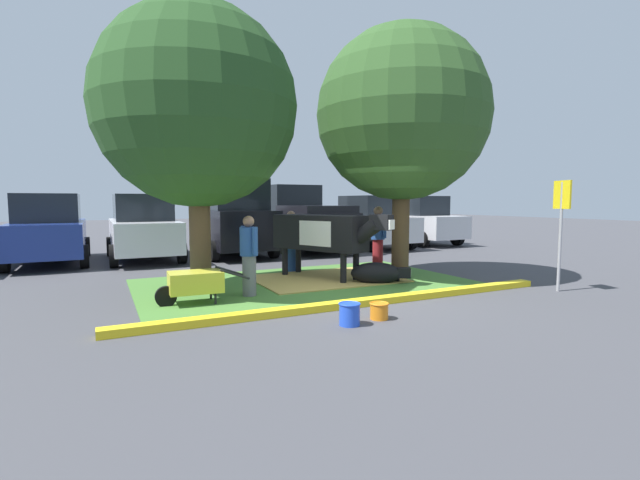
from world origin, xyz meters
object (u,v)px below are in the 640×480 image
object	(u,v)px
cow_holstein	(323,233)
person_handler	(249,254)
person_visitor_far	(378,237)
suv_black	(231,217)
wheelbarrow	(194,283)
bucket_orange	(379,311)
calf_lying	(378,273)
sedan_red	(369,222)
pickup_truck_black	(300,220)
person_visitor_near	(291,240)
bucket_blue	(350,314)
sedan_blue	(49,230)
shade_tree_left	(197,108)
parking_sign	(561,214)
sedan_silver	(417,221)
hatchback_white	(143,228)
shade_tree_right	(402,115)

from	to	relation	value
cow_holstein	person_handler	bearing A→B (deg)	-153.41
person_visitor_far	suv_black	distance (m)	5.93
wheelbarrow	bucket_orange	size ratio (longest dim) A/B	5.32
calf_lying	sedan_red	size ratio (longest dim) A/B	0.29
pickup_truck_black	person_visitor_near	bearing A→B (deg)	-116.24
suv_black	pickup_truck_black	distance (m)	2.77
wheelbarrow	bucket_blue	distance (m)	2.96
cow_holstein	sedan_blue	bearing A→B (deg)	135.30
shade_tree_left	parking_sign	world-z (taller)	shade_tree_left
shade_tree_left	sedan_silver	xyz separation A→B (m)	(10.40, 6.20, -2.62)
cow_holstein	calf_lying	xyz separation A→B (m)	(0.80, -1.07, -0.84)
person_visitor_far	pickup_truck_black	xyz separation A→B (m)	(0.50, 5.92, 0.20)
calf_lying	suv_black	xyz separation A→B (m)	(-1.42, 6.69, 1.03)
cow_holstein	person_handler	world-z (taller)	person_handler
wheelbarrow	calf_lying	bearing A→B (deg)	2.30
person_visitor_near	person_visitor_far	size ratio (longest dim) A/B	0.93
bucket_orange	hatchback_white	distance (m)	9.49
calf_lying	pickup_truck_black	xyz separation A→B (m)	(1.30, 7.13, 0.88)
calf_lying	person_visitor_near	size ratio (longest dim) A/B	0.82
suv_black	sedan_red	distance (m)	5.53
bucket_orange	sedan_blue	distance (m)	10.68
bucket_blue	sedan_red	world-z (taller)	sedan_red
bucket_orange	hatchback_white	world-z (taller)	hatchback_white
wheelbarrow	bucket_blue	xyz separation A→B (m)	(1.77, -2.36, -0.21)
person_handler	pickup_truck_black	size ratio (longest dim) A/B	0.28
shade_tree_right	sedan_silver	bearing A→B (deg)	48.62
wheelbarrow	suv_black	size ratio (longest dim) A/B	0.35
sedan_silver	shade_tree_right	bearing A→B (deg)	-131.38
cow_holstein	sedan_blue	world-z (taller)	sedan_blue
parking_sign	sedan_silver	bearing A→B (deg)	67.06
pickup_truck_black	wheelbarrow	bearing A→B (deg)	-125.82
wheelbarrow	sedan_silver	xyz separation A→B (m)	(10.73, 7.23, 0.60)
bucket_orange	sedan_blue	size ratio (longest dim) A/B	0.07
bucket_blue	sedan_silver	bearing A→B (deg)	46.96
cow_holstein	sedan_silver	world-z (taller)	sedan_silver
bucket_blue	shade_tree_right	bearing A→B (deg)	43.45
person_visitor_near	bucket_orange	distance (m)	4.83
bucket_blue	hatchback_white	world-z (taller)	hatchback_white
shade_tree_left	sedan_red	xyz separation A→B (m)	(7.72, 5.83, -2.62)
hatchback_white	sedan_red	bearing A→B (deg)	0.30
cow_holstein	pickup_truck_black	distance (m)	6.41
sedan_red	sedan_silver	distance (m)	2.70
bucket_blue	suv_black	distance (m)	9.30
shade_tree_right	bucket_blue	distance (m)	5.55
shade_tree_right	person_handler	size ratio (longest dim) A/B	3.74
person_visitor_far	sedan_red	xyz separation A→B (m)	(3.29, 5.50, 0.08)
suv_black	sedan_silver	xyz separation A→B (m)	(8.20, 0.39, -0.29)
shade_tree_right	wheelbarrow	distance (m)	5.93
hatchback_white	sedan_silver	size ratio (longest dim) A/B	1.00
parking_sign	sedan_red	xyz separation A→B (m)	(1.27, 8.96, -0.58)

